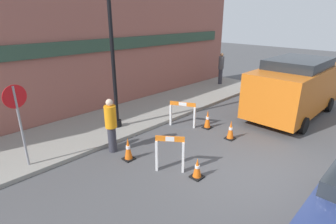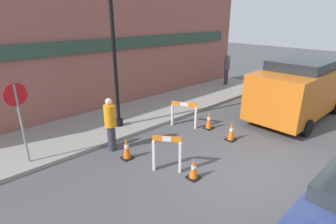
{
  "view_description": "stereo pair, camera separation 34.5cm",
  "coord_description": "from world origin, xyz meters",
  "px_view_note": "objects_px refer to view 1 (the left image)",
  "views": [
    {
      "loc": [
        -5.65,
        -2.07,
        3.94
      ],
      "look_at": [
        0.02,
        3.48,
        1.0
      ],
      "focal_mm": 28.0,
      "sensor_mm": 36.0,
      "label": 1
    },
    {
      "loc": [
        -5.4,
        -2.31,
        3.94
      ],
      "look_at": [
        0.02,
        3.48,
        1.0
      ],
      "focal_mm": 28.0,
      "sensor_mm": 36.0,
      "label": 2
    }
  ],
  "objects_px": {
    "streetlamp_post": "(111,36)",
    "work_van": "(295,85)",
    "stop_sign": "(18,113)",
    "person_worker": "(111,124)",
    "person_pedestrian": "(221,67)"
  },
  "relations": [
    {
      "from": "person_pedestrian",
      "to": "work_van",
      "type": "relative_size",
      "value": 0.35
    },
    {
      "from": "person_worker",
      "to": "streetlamp_post",
      "type": "bearing_deg",
      "value": 83.38
    },
    {
      "from": "streetlamp_post",
      "to": "stop_sign",
      "type": "xyz_separation_m",
      "value": [
        -3.24,
        -0.44,
        -1.68
      ]
    },
    {
      "from": "stop_sign",
      "to": "person_pedestrian",
      "type": "height_order",
      "value": "stop_sign"
    },
    {
      "from": "stop_sign",
      "to": "work_van",
      "type": "xyz_separation_m",
      "value": [
        9.22,
        -3.5,
        -0.33
      ]
    },
    {
      "from": "person_worker",
      "to": "stop_sign",
      "type": "bearing_deg",
      "value": -166.47
    },
    {
      "from": "person_worker",
      "to": "person_pedestrian",
      "type": "relative_size",
      "value": 0.94
    },
    {
      "from": "streetlamp_post",
      "to": "stop_sign",
      "type": "height_order",
      "value": "streetlamp_post"
    },
    {
      "from": "work_van",
      "to": "streetlamp_post",
      "type": "bearing_deg",
      "value": 146.63
    },
    {
      "from": "stop_sign",
      "to": "person_worker",
      "type": "distance_m",
      "value": 2.42
    },
    {
      "from": "person_pedestrian",
      "to": "streetlamp_post",
      "type": "bearing_deg",
      "value": 30.64
    },
    {
      "from": "stop_sign",
      "to": "work_van",
      "type": "height_order",
      "value": "stop_sign"
    },
    {
      "from": "streetlamp_post",
      "to": "person_worker",
      "type": "height_order",
      "value": "streetlamp_post"
    },
    {
      "from": "streetlamp_post",
      "to": "work_van",
      "type": "height_order",
      "value": "streetlamp_post"
    },
    {
      "from": "stop_sign",
      "to": "person_pedestrian",
      "type": "distance_m",
      "value": 11.32
    }
  ]
}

